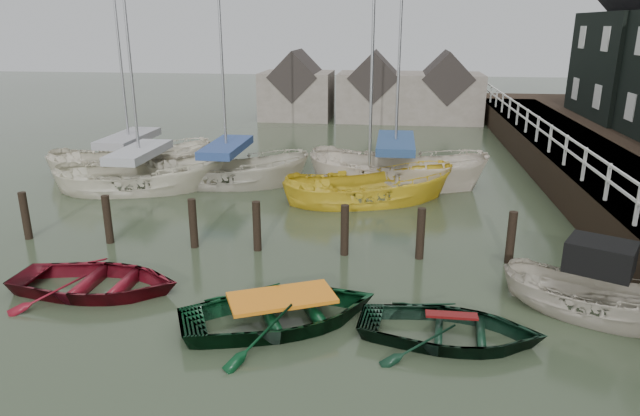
# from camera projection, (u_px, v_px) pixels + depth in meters

# --- Properties ---
(ground) EXTENTS (120.00, 120.00, 0.00)m
(ground) POSITION_uv_depth(u_px,v_px,m) (279.00, 303.00, 12.73)
(ground) COLOR #2B3521
(ground) RESTS_ON ground
(pier) EXTENTS (3.04, 32.00, 2.70)m
(pier) POSITION_uv_depth(u_px,v_px,m) (588.00, 175.00, 20.77)
(pier) COLOR black
(pier) RESTS_ON ground
(mooring_pilings) EXTENTS (13.72, 0.22, 1.80)m
(mooring_pilings) POSITION_uv_depth(u_px,v_px,m) (260.00, 233.00, 15.55)
(mooring_pilings) COLOR black
(mooring_pilings) RESTS_ON ground
(far_sheds) EXTENTS (14.00, 4.08, 4.39)m
(far_sheds) POSITION_uv_depth(u_px,v_px,m) (371.00, 91.00, 36.59)
(far_sheds) COLOR #665B51
(far_sheds) RESTS_ON ground
(rowboat_red) EXTENTS (3.91, 2.80, 0.81)m
(rowboat_red) POSITION_uv_depth(u_px,v_px,m) (98.00, 292.00, 13.26)
(rowboat_red) COLOR maroon
(rowboat_red) RESTS_ON ground
(rowboat_green) EXTENTS (5.00, 4.43, 0.86)m
(rowboat_green) POSITION_uv_depth(u_px,v_px,m) (282.00, 324.00, 11.84)
(rowboat_green) COLOR black
(rowboat_green) RESTS_ON ground
(rowboat_dkgreen) EXTENTS (3.82, 2.90, 0.75)m
(rowboat_dkgreen) POSITION_uv_depth(u_px,v_px,m) (450.00, 340.00, 11.24)
(rowboat_dkgreen) COLOR black
(rowboat_dkgreen) RESTS_ON ground
(motorboat) EXTENTS (4.24, 3.18, 2.39)m
(motorboat) POSITION_uv_depth(u_px,v_px,m) (595.00, 311.00, 12.13)
(motorboat) COLOR #BAB19F
(motorboat) RESTS_ON ground
(sailboat_a) EXTENTS (6.68, 4.02, 11.92)m
(sailboat_a) POSITION_uv_depth(u_px,v_px,m) (143.00, 188.00, 21.38)
(sailboat_a) COLOR beige
(sailboat_a) RESTS_ON ground
(sailboat_b) EXTENTS (6.52, 2.97, 10.84)m
(sailboat_b) POSITION_uv_depth(u_px,v_px,m) (228.00, 182.00, 22.19)
(sailboat_b) COLOR #BAB39F
(sailboat_b) RESTS_ON ground
(sailboat_c) EXTENTS (6.50, 4.07, 11.02)m
(sailboat_c) POSITION_uv_depth(u_px,v_px,m) (368.00, 201.00, 20.05)
(sailboat_c) COLOR gold
(sailboat_c) RESTS_ON ground
(sailboat_d) EXTENTS (7.42, 4.09, 12.65)m
(sailboat_d) POSITION_uv_depth(u_px,v_px,m) (394.00, 182.00, 22.26)
(sailboat_d) COLOR beige
(sailboat_d) RESTS_ON ground
(sailboat_e) EXTENTS (6.99, 4.44, 9.25)m
(sailboat_e) POSITION_uv_depth(u_px,v_px,m) (132.00, 173.00, 23.66)
(sailboat_e) COLOR beige
(sailboat_e) RESTS_ON ground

